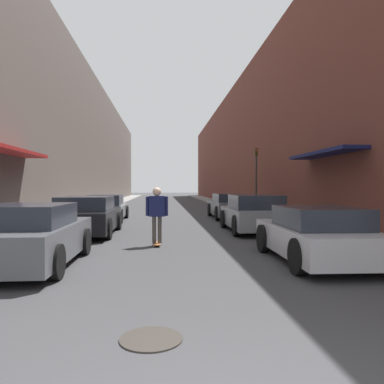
# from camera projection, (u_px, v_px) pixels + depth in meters

# --- Properties ---
(ground) EXTENTS (142.63, 142.63, 0.00)m
(ground) POSITION_uv_depth(u_px,v_px,m) (168.00, 209.00, 27.87)
(ground) COLOR #38383A
(curb_strip_left) EXTENTS (1.80, 64.83, 0.12)m
(curb_strip_left) POSITION_uv_depth(u_px,v_px,m) (111.00, 204.00, 33.93)
(curb_strip_left) COLOR gray
(curb_strip_left) RESTS_ON ground
(curb_strip_right) EXTENTS (1.80, 64.83, 0.12)m
(curb_strip_right) POSITION_uv_depth(u_px,v_px,m) (221.00, 204.00, 34.72)
(curb_strip_right) COLOR gray
(curb_strip_right) RESTS_ON ground
(building_row_left) EXTENTS (4.90, 64.83, 10.94)m
(building_row_left) POSITION_uv_depth(u_px,v_px,m) (78.00, 144.00, 33.62)
(building_row_left) COLOR #564C47
(building_row_left) RESTS_ON ground
(building_row_right) EXTENTS (4.90, 64.83, 10.73)m
(building_row_right) POSITION_uv_depth(u_px,v_px,m) (252.00, 147.00, 34.86)
(building_row_right) COLOR brown
(building_row_right) RESTS_ON ground
(parked_car_left_0) EXTENTS (1.97, 4.04, 1.32)m
(parked_car_left_0) POSITION_uv_depth(u_px,v_px,m) (29.00, 236.00, 7.88)
(parked_car_left_0) COLOR #515459
(parked_car_left_0) RESTS_ON ground
(parked_car_left_1) EXTENTS (2.04, 4.39, 1.34)m
(parked_car_left_1) POSITION_uv_depth(u_px,v_px,m) (87.00, 216.00, 13.09)
(parked_car_left_1) COLOR black
(parked_car_left_1) RESTS_ON ground
(parked_car_left_2) EXTENTS (1.85, 4.54, 1.28)m
(parked_car_left_2) POSITION_uv_depth(u_px,v_px,m) (106.00, 208.00, 18.35)
(parked_car_left_2) COLOR gray
(parked_car_left_2) RESTS_ON ground
(parked_car_right_0) EXTENTS (1.91, 4.05, 1.24)m
(parked_car_right_0) POSITION_uv_depth(u_px,v_px,m) (316.00, 235.00, 8.38)
(parked_car_right_0) COLOR #B7B7BC
(parked_car_right_0) RESTS_ON ground
(parked_car_right_1) EXTENTS (2.06, 4.23, 1.38)m
(parked_car_right_1) POSITION_uv_depth(u_px,v_px,m) (254.00, 214.00, 13.96)
(parked_car_right_1) COLOR gray
(parked_car_right_1) RESTS_ON ground
(parked_car_right_2) EXTENTS (1.87, 4.77, 1.30)m
(parked_car_right_2) POSITION_uv_depth(u_px,v_px,m) (229.00, 206.00, 19.83)
(parked_car_right_2) COLOR #515459
(parked_car_right_2) RESTS_ON ground
(skateboarder) EXTENTS (0.64, 0.78, 1.66)m
(skateboarder) POSITION_uv_depth(u_px,v_px,m) (157.00, 210.00, 10.67)
(skateboarder) COLOR brown
(skateboarder) RESTS_ON ground
(manhole_cover) EXTENTS (0.70, 0.70, 0.02)m
(manhole_cover) POSITION_uv_depth(u_px,v_px,m) (151.00, 339.00, 4.13)
(manhole_cover) COLOR #332D28
(manhole_cover) RESTS_ON ground
(traffic_light) EXTENTS (0.16, 0.22, 3.82)m
(traffic_light) POSITION_uv_depth(u_px,v_px,m) (256.00, 173.00, 22.07)
(traffic_light) COLOR #2D2D2D
(traffic_light) RESTS_ON curb_strip_right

